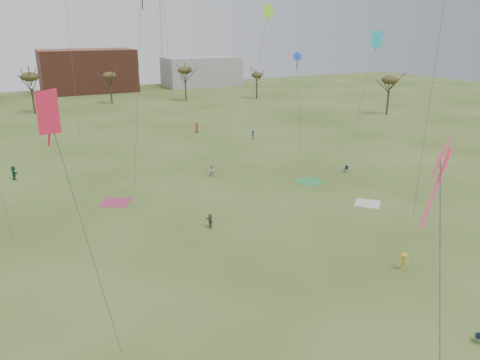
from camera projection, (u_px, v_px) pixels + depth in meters
name	position (u px, v px, depth m)	size (l,w,h in m)	color
ground	(321.00, 308.00, 30.46)	(260.00, 260.00, 0.00)	#384F18
spectator_fore_c	(210.00, 221.00, 42.55)	(1.26, 0.40, 1.36)	brown
flyer_mid_b	(403.00, 261.00, 35.06)	(0.96, 0.55, 1.49)	gold
spectator_mid_e	(212.00, 170.00, 57.16)	(0.83, 0.65, 1.70)	#BCBCBC
flyer_far_a	(14.00, 173.00, 55.92)	(1.65, 0.53, 1.78)	#206141
flyer_far_b	(197.00, 128.00, 81.43)	(0.86, 0.56, 1.76)	#A13E1B
flyer_far_c	(253.00, 135.00, 76.35)	(0.98, 0.56, 1.52)	navy
blanket_cream	(368.00, 203.00, 48.61)	(2.54, 2.54, 0.03)	silver
blanket_plum	(115.00, 202.00, 48.88)	(2.91, 2.91, 0.03)	#A5325A
blanket_olive	(309.00, 182.00, 55.54)	(2.88, 2.88, 0.03)	#338D4A
camp_chair_center	(479.00, 339.00, 27.04)	(0.74, 0.74, 0.87)	#141F37
camp_chair_right	(345.00, 170.00, 59.06)	(0.64, 0.60, 0.87)	#152239
kites_aloft	(154.00, 10.00, 47.57)	(68.30, 70.81, 26.84)	red
tree_line	(81.00, 83.00, 93.85)	(117.44, 49.32, 8.91)	#3A2B1E
building_brick	(88.00, 71.00, 132.12)	(26.00, 16.00, 12.00)	brown
building_grey	(202.00, 72.00, 145.92)	(24.00, 12.00, 9.00)	gray
radio_tower	(163.00, 23.00, 142.86)	(1.51, 1.72, 41.00)	#9EA3A8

